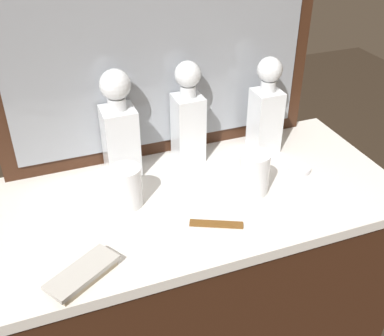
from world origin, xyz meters
TOP-DOWN VIEW (x-y plane):
  - dresser at (0.00, 0.00)m, footprint 1.05×0.50m
  - dresser_mirror at (0.00, 0.23)m, footprint 0.86×0.03m
  - crystal_decanter_front at (0.27, 0.14)m, footprint 0.07×0.07m
  - crystal_decanter_center at (0.05, 0.17)m, footprint 0.08×0.08m
  - crystal_decanter_far_right at (-0.13, 0.17)m, footprint 0.08×0.08m
  - crystal_tumbler_left at (0.15, -0.04)m, footprint 0.08×0.08m
  - crystal_tumbler_rear at (-0.16, 0.02)m, footprint 0.07×0.07m
  - silver_brush_far_right at (-0.30, -0.19)m, footprint 0.16×0.13m
  - porcelain_dish at (0.31, -0.00)m, footprint 0.06×0.06m
  - tortoiseshell_comb at (0.01, -0.13)m, footprint 0.12×0.07m

SIDE VIEW (x-z plane):
  - dresser at x=0.00m, z-range 0.00..0.94m
  - tortoiseshell_comb at x=0.01m, z-range 0.93..0.94m
  - porcelain_dish at x=0.31m, z-range 0.93..0.95m
  - silver_brush_far_right at x=-0.30m, z-range 0.94..0.96m
  - crystal_tumbler_rear at x=-0.16m, z-range 0.93..1.03m
  - crystal_tumbler_left at x=0.15m, z-range 0.93..1.04m
  - crystal_decanter_front at x=0.27m, z-range 0.91..1.18m
  - crystal_decanter_center at x=0.05m, z-range 0.91..1.19m
  - crystal_decanter_far_right at x=-0.13m, z-range 0.91..1.19m
  - dresser_mirror at x=0.00m, z-range 0.93..1.50m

